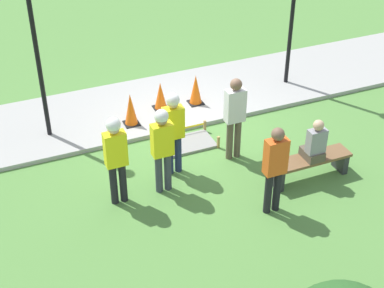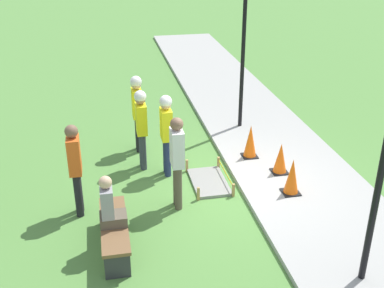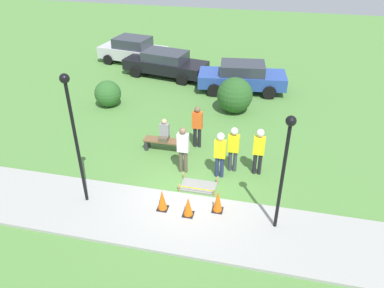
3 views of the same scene
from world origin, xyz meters
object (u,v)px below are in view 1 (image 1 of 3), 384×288
Objects in this scene: worker_trainee at (116,153)px; person_seated_on_bench at (315,144)px; lamppost_near at (33,30)px; traffic_cone_far_patch at (160,96)px; park_bench at (310,164)px; bystander_in_gray_shirt at (235,114)px; worker_assistant at (162,144)px; bystander_in_orange_shirt at (275,165)px; traffic_cone_sidewalk_edge at (131,109)px; traffic_cone_near_patch at (196,90)px; worker_supervisor at (173,126)px.

person_seated_on_bench is at bearing 167.69° from worker_trainee.
person_seated_on_bench is 0.24× the size of lamppost_near.
traffic_cone_far_patch is 0.40× the size of park_bench.
park_bench is at bearing 130.52° from bystander_in_gray_shirt.
worker_assistant is 0.98× the size of worker_trainee.
worker_assistant and bystander_in_orange_shirt have the same top height.
person_seated_on_bench is at bearing 108.84° from park_bench.
bystander_in_orange_shirt is 5.43m from lamppost_near.
person_seated_on_bench is at bearing 129.86° from bystander_in_gray_shirt.
traffic_cone_sidewalk_edge is 4.08m from bystander_in_orange_shirt.
traffic_cone_near_patch is 2.32m from bystander_in_gray_shirt.
bystander_in_gray_shirt is (-1.32, -0.00, -0.02)m from worker_supervisor.
worker_trainee is 2.67m from bystander_in_gray_shirt.
bystander_in_gray_shirt is 4.32m from lamppost_near.
bystander_in_orange_shirt is (-1.47, 3.77, 0.54)m from traffic_cone_sidewalk_edge.
worker_supervisor is (1.44, 2.25, 0.61)m from traffic_cone_near_patch.
worker_assistant is at bearing 121.40° from lamppost_near.
lamppost_near reaches higher than bystander_in_orange_shirt.
worker_trainee is 1.02× the size of bystander_in_orange_shirt.
park_bench is (-2.66, 3.18, -0.14)m from traffic_cone_sidewalk_edge.
worker_trainee reaches higher than park_bench.
lamppost_near is (3.38, -2.23, 1.48)m from bystander_in_gray_shirt.
traffic_cone_far_patch is 4.01m from park_bench.
worker_supervisor is 2.19m from bystander_in_orange_shirt.
worker_supervisor reaches higher than worker_assistant.
lamppost_near is (1.79, -0.30, 2.05)m from traffic_cone_sidewalk_edge.
traffic_cone_far_patch is at bearing -5.95° from traffic_cone_near_patch.
traffic_cone_sidewalk_edge is at bearing -82.11° from worker_supervisor.
traffic_cone_near_patch is 3.92m from worker_trainee.
traffic_cone_sidewalk_edge is 0.21× the size of lamppost_near.
lamppost_near is (2.64, 0.10, 2.10)m from traffic_cone_far_patch.
person_seated_on_bench reaches higher than park_bench.
worker_assistant reaches higher than traffic_cone_sidewalk_edge.
worker_supervisor is at bearing 97.89° from traffic_cone_sidewalk_edge.
worker_assistant is 1.80m from bystander_in_gray_shirt.
traffic_cone_near_patch reaches higher than park_bench.
park_bench is 1.88× the size of person_seated_on_bench.
park_bench is at bearing 105.24° from traffic_cone_near_patch.
park_bench is at bearing 164.71° from worker_assistant.
worker_supervisor is 0.49× the size of lamppost_near.
park_bench is 2.99m from worker_assistant.
worker_supervisor is (-0.27, 1.94, 0.60)m from traffic_cone_sidewalk_edge.
worker_supervisor is 0.63m from worker_assistant.
bystander_in_gray_shirt is at bearing -164.47° from worker_assistant.
traffic_cone_near_patch is 4.06m from lamppost_near.
worker_trainee is at bearing -12.31° from person_seated_on_bench.
traffic_cone_sidewalk_edge is 0.42× the size of worker_trainee.
park_bench is 0.93× the size of bystander_in_orange_shirt.
worker_assistant is at bearing -40.09° from bystander_in_orange_shirt.
bystander_in_gray_shirt is (-0.12, -1.83, 0.03)m from bystander_in_orange_shirt.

